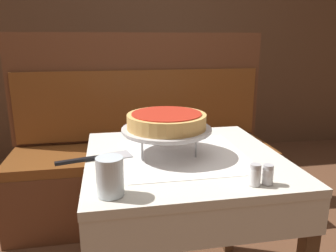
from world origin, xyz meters
The scene contains 11 objects.
dining_table_front centered at (0.00, 0.00, 0.62)m, with size 0.77×0.77×0.73m.
dining_table_rear centered at (0.34, 1.65, 0.60)m, with size 0.60×0.60×0.72m.
booth_bench centered at (-0.07, 0.86, 0.35)m, with size 1.72×0.51×1.22m.
back_wall_panel centered at (0.00, 2.16, 1.20)m, with size 6.00×0.04×2.40m, color brown.
pizza_pan_stand centered at (-0.07, 0.03, 0.83)m, with size 0.36×0.36×0.11m.
deep_dish_pizza centered at (-0.07, 0.03, 0.87)m, with size 0.31×0.31×0.06m.
pizza_server centered at (-0.34, 0.02, 0.73)m, with size 0.29×0.12×0.01m.
water_glass_near centered at (-0.29, -0.30, 0.79)m, with size 0.08×0.08×0.12m.
salt_shaker centered at (0.16, -0.31, 0.76)m, with size 0.04×0.04×0.07m.
pepper_shaker centered at (0.20, -0.31, 0.76)m, with size 0.03×0.03×0.06m.
condiment_caddy centered at (0.41, 1.61, 0.76)m, with size 0.13×0.13×0.18m.
Camera 1 is at (-0.29, -1.20, 1.18)m, focal length 35.00 mm.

